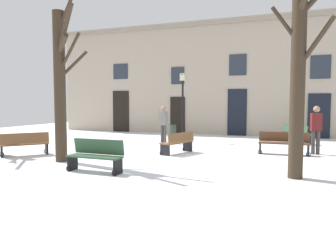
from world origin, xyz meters
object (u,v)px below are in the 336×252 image
bench_near_center_tree (178,143)px  bench_facing_shops (96,156)px  bench_far_corner (25,144)px  tree_right_of_center (299,79)px  tree_foreground (61,81)px  streetlamp (183,99)px  bench_back_to_back_left (284,143)px  person_strolling (164,122)px  bench_back_to_back_right (297,133)px  person_near_bench (316,127)px  litter_bin (173,131)px

bench_near_center_tree → bench_facing_shops: 4.12m
bench_far_corner → tree_right_of_center: bearing=127.9°
tree_foreground → bench_far_corner: (-2.10, 0.54, -2.23)m
streetlamp → bench_back_to_back_left: (4.96, -2.98, -1.72)m
person_strolling → bench_back_to_back_left: bearing=-179.4°
bench_facing_shops → person_strolling: 6.88m
bench_back_to_back_right → bench_far_corner: (-9.60, -7.62, -0.03)m
bench_near_center_tree → bench_far_corner: bench_far_corner is taller
streetlamp → tree_foreground: bearing=-105.4°
person_strolling → person_near_bench: size_ratio=0.99×
bench_facing_shops → person_near_bench: size_ratio=0.92×
litter_bin → bench_near_center_tree: bench_near_center_tree is taller
bench_far_corner → tree_foreground: bearing=116.1°
streetlamp → bench_back_to_back_left: 6.03m
bench_near_center_tree → person_strolling: 3.39m
streetlamp → litter_bin: (-0.93, 1.16, -1.78)m
bench_back_to_back_left → bench_far_corner: 9.70m
bench_back_to_back_left → person_near_bench: size_ratio=1.02×
tree_right_of_center → bench_far_corner: tree_right_of_center is taller
bench_facing_shops → bench_back_to_back_left: bench_facing_shops is taller
tree_foreground → bench_far_corner: 3.11m
tree_foreground → bench_far_corner: bearing=165.7°
bench_far_corner → person_strolling: 6.38m
bench_back_to_back_left → person_near_bench: (1.14, 0.48, 0.59)m
litter_bin → bench_back_to_back_left: bearing=-35.1°
litter_bin → bench_facing_shops: bearing=-84.5°
bench_facing_shops → bench_back_to_back_left: bearing=47.7°
streetlamp → tree_right_of_center: bearing=-52.9°
bench_back_to_back_right → person_strolling: size_ratio=0.96×
bench_far_corner → person_near_bench: 10.95m
tree_foreground → streetlamp: bearing=74.6°
streetlamp → bench_far_corner: 7.91m
litter_bin → bench_back_to_back_right: 6.48m
person_strolling → tree_foreground: bearing=94.6°
tree_foreground → person_near_bench: (8.05, 4.61, -1.63)m
person_strolling → person_near_bench: person_near_bench is taller
bench_back_to_back_right → bench_back_to_back_left: bench_back_to_back_right is taller
tree_foreground → bench_near_center_tree: bearing=44.1°
bench_near_center_tree → bench_back_to_back_left: bench_back_to_back_left is taller
person_near_bench → bench_near_center_tree: bearing=3.3°
bench_back_to_back_right → person_near_bench: (0.55, -3.55, 0.57)m
tree_right_of_center → person_strolling: tree_right_of_center is taller
tree_foreground → person_strolling: (1.38, 5.85, -1.65)m
streetlamp → person_strolling: (-0.58, -1.26, -1.15)m
tree_right_of_center → bench_back_to_back_left: 4.55m
tree_right_of_center → person_strolling: (-5.86, 5.73, -1.55)m
streetlamp → person_strolling: size_ratio=1.94×
person_strolling → bench_back_to_back_right: bearing=-141.5°
tree_right_of_center → streetlamp: 8.77m
tree_foreground → streetlamp: tree_foreground is taller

